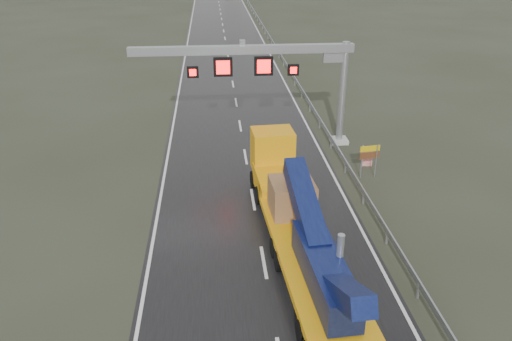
{
  "coord_description": "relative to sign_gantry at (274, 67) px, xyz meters",
  "views": [
    {
      "loc": [
        -2.03,
        -14.75,
        13.7
      ],
      "look_at": [
        -0.08,
        7.15,
        3.2
      ],
      "focal_mm": 35.0,
      "sensor_mm": 36.0,
      "label": 1
    }
  ],
  "objects": [
    {
      "name": "ground",
      "position": [
        -2.1,
        -17.99,
        -5.61
      ],
      "size": [
        400.0,
        400.0,
        0.0
      ],
      "primitive_type": "plane",
      "color": "#2A2D1F",
      "rests_on": "ground"
    },
    {
      "name": "road",
      "position": [
        -2.1,
        22.01,
        -5.6
      ],
      "size": [
        11.0,
        200.0,
        0.02
      ],
      "primitive_type": "cube",
      "color": "black",
      "rests_on": "ground"
    },
    {
      "name": "guardrail",
      "position": [
        4.0,
        12.01,
        -4.91
      ],
      "size": [
        0.2,
        140.0,
        1.4
      ],
      "primitive_type": null,
      "color": "gray",
      "rests_on": "ground"
    },
    {
      "name": "sign_gantry",
      "position": [
        0.0,
        0.0,
        0.0
      ],
      "size": [
        14.9,
        1.2,
        7.42
      ],
      "color": "#A9A9A5",
      "rests_on": "ground"
    },
    {
      "name": "heavy_haul_truck",
      "position": [
        -0.4,
        -12.65,
        -3.98
      ],
      "size": [
        3.73,
        18.09,
        4.22
      ],
      "rotation": [
        0.0,
        0.0,
        0.06
      ],
      "color": "orange",
      "rests_on": "ground"
    },
    {
      "name": "exit_sign_pair",
      "position": [
        5.19,
        -5.77,
        -4.1
      ],
      "size": [
        1.26,
        0.23,
        2.16
      ],
      "rotation": [
        0.0,
        0.0,
        0.14
      ],
      "color": "#95999D",
      "rests_on": "ground"
    },
    {
      "name": "striped_barrier",
      "position": [
        5.68,
        -3.99,
        -5.09
      ],
      "size": [
        0.66,
        0.41,
        1.05
      ],
      "primitive_type": "cube",
      "rotation": [
        0.0,
        0.0,
        -0.13
      ],
      "color": "red",
      "rests_on": "ground"
    }
  ]
}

